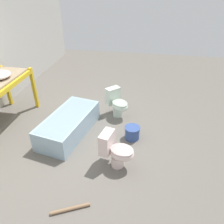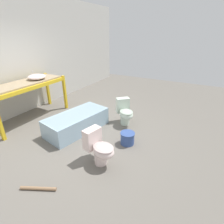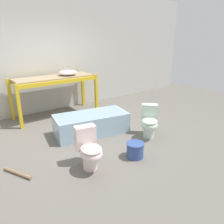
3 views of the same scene
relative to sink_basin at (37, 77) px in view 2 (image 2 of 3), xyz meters
name	(u,v)px [view 2 (image 2 of 3)]	position (x,y,z in m)	size (l,w,h in m)	color
ground_plane	(74,134)	(-0.44, -1.52, -1.09)	(12.00, 12.00, 0.00)	#666059
warehouse_wall_rear	(2,57)	(-0.44, 0.59, 0.51)	(10.80, 0.08, 3.20)	beige
shelving_rack	(25,88)	(-0.36, 0.05, -0.22)	(2.09, 0.79, 1.02)	gold
sink_basin	(37,77)	(0.00, 0.00, 0.00)	(0.47, 0.45, 0.22)	silver
bathtub_main	(77,121)	(-0.26, -1.48, -0.84)	(1.62, 0.97, 0.43)	#99B7CC
toilet_near	(99,148)	(-0.99, -2.58, -0.76)	(0.44, 0.62, 0.64)	silver
toilet_far	(125,112)	(0.59, -2.35, -0.76)	(0.63, 0.63, 0.64)	silver
bucket_white	(127,138)	(-0.20, -2.78, -0.95)	(0.31, 0.31, 0.26)	#334C8C
loose_pipe	(38,188)	(-1.95, -2.08, -1.06)	(0.29, 0.52, 0.05)	#8C6B4C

